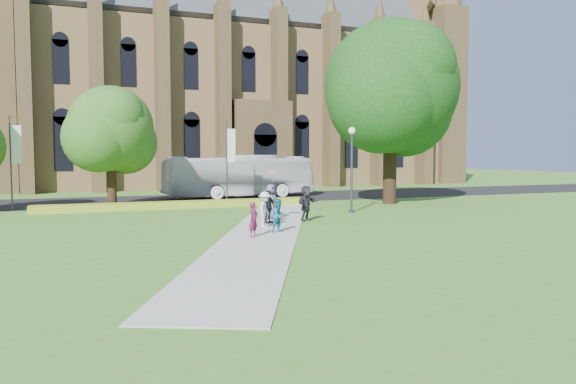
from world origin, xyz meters
name	(u,v)px	position (x,y,z in m)	size (l,w,h in m)	color
ground	(273,233)	(0.00, 0.00, 0.00)	(160.00, 160.00, 0.00)	#486F21
road	(186,199)	(0.00, 20.00, 0.01)	(160.00, 10.00, 0.02)	black
footpath	(266,230)	(0.00, 1.00, 0.02)	(3.20, 30.00, 0.04)	#B2B2A8
flower_hedge	(177,205)	(-2.00, 13.20, 0.23)	(18.00, 1.40, 0.45)	gold
cathedral	(237,73)	(10.00, 39.73, 12.98)	(52.60, 18.25, 28.00)	brown
streetlamp	(352,159)	(7.50, 6.50, 3.30)	(0.44, 0.44, 5.24)	#38383D
large_tree	(391,87)	(13.00, 11.00, 8.37)	(9.60, 9.60, 13.20)	#332114
street_tree_1	(111,129)	(-6.00, 14.50, 5.22)	(5.60, 5.60, 8.05)	#332114
banner_pole_0	(228,157)	(2.11, 15.20, 3.39)	(0.70, 0.10, 6.00)	#38383D
banner_pole_1	(13,157)	(-11.89, 15.20, 3.39)	(0.70, 0.10, 6.00)	#38383D
tour_coach	(239,176)	(4.46, 20.29, 1.76)	(2.92, 12.48, 3.48)	silver
pedestrian_0	(254,220)	(-1.28, -1.09, 0.80)	(0.55, 0.36, 1.52)	#63163D
pedestrian_1	(279,216)	(0.27, -0.10, 0.81)	(0.75, 0.58, 1.53)	#19667D
pedestrian_2	(265,209)	(0.23, 1.79, 0.91)	(1.13, 0.65, 1.74)	silver
pedestrian_3	(268,207)	(0.86, 3.13, 0.89)	(1.00, 0.42, 1.71)	black
pedestrian_4	(271,202)	(1.55, 4.59, 1.00)	(0.94, 0.61, 1.92)	slate
pedestrian_5	(306,203)	(3.20, 3.58, 0.98)	(1.75, 0.56, 1.89)	#27262D
parasol	(273,178)	(1.73, 4.69, 2.30)	(0.77, 0.77, 0.68)	#C98EA7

